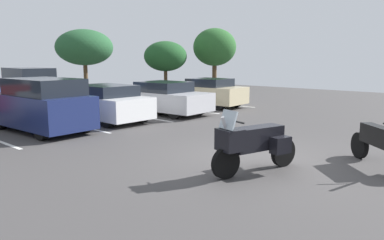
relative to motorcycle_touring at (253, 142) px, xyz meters
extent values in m
cube|color=#423F3F|center=(1.06, 0.59, -0.73)|extent=(44.00, 44.00, 0.10)
cylinder|color=black|center=(-0.71, 0.20, -0.35)|extent=(0.68, 0.30, 0.67)
cylinder|color=black|center=(0.90, -0.25, -0.35)|extent=(0.68, 0.30, 0.67)
cube|color=black|center=(0.09, -0.03, 0.09)|extent=(1.32, 0.74, 0.50)
cylinder|color=#B2B2B7|center=(-0.60, 0.17, 0.07)|extent=(0.51, 0.21, 1.14)
cylinder|color=black|center=(-0.52, 0.15, 0.52)|extent=(0.20, 0.61, 0.04)
cube|color=black|center=(-0.62, 0.17, 0.14)|extent=(0.56, 0.60, 0.45)
cube|color=#B2C1CC|center=(-0.66, 0.19, 0.56)|extent=(0.27, 0.47, 0.39)
cube|color=black|center=(0.36, -0.46, -0.05)|extent=(0.49, 0.35, 0.36)
cube|color=black|center=(0.55, 0.21, -0.05)|extent=(0.49, 0.35, 0.36)
cylinder|color=black|center=(2.84, -1.33, -0.35)|extent=(0.54, 0.56, 0.65)
cube|color=black|center=(2.29, -1.91, 0.05)|extent=(1.03, 1.06, 0.45)
cube|color=silver|center=(0.53, 8.33, -0.68)|extent=(0.12, 4.79, 0.01)
cube|color=silver|center=(3.53, 8.33, -0.68)|extent=(0.12, 4.79, 0.01)
cube|color=silver|center=(6.52, 8.33, -0.68)|extent=(0.12, 4.79, 0.01)
cube|color=silver|center=(9.52, 8.33, -0.68)|extent=(0.12, 4.79, 0.01)
cube|color=navy|center=(-0.80, 8.08, 0.05)|extent=(1.99, 4.27, 1.07)
cube|color=black|center=(-0.79, 7.77, 0.87)|extent=(1.78, 2.78, 0.55)
cylinder|color=black|center=(-1.64, 9.47, -0.38)|extent=(0.25, 0.62, 0.61)
cylinder|color=black|center=(-0.08, 9.53, -0.38)|extent=(0.25, 0.62, 0.61)
cylinder|color=black|center=(-1.52, 6.62, -0.38)|extent=(0.25, 0.62, 0.61)
cylinder|color=black|center=(0.03, 6.68, -0.38)|extent=(0.25, 0.62, 0.61)
cube|color=white|center=(1.91, 8.34, -0.07)|extent=(1.93, 4.42, 0.82)
cube|color=black|center=(1.91, 8.09, 0.56)|extent=(1.76, 2.22, 0.43)
cylinder|color=black|center=(1.10, 9.84, -0.36)|extent=(0.22, 0.64, 0.64)
cylinder|color=black|center=(2.74, 9.83, -0.36)|extent=(0.22, 0.64, 0.64)
cylinder|color=black|center=(1.08, 6.85, -0.36)|extent=(0.22, 0.64, 0.64)
cylinder|color=black|center=(2.71, 6.84, -0.36)|extent=(0.22, 0.64, 0.64)
cube|color=#B7B7BC|center=(4.88, 8.10, -0.07)|extent=(2.12, 4.94, 0.80)
cube|color=black|center=(4.88, 7.86, 0.55)|extent=(1.87, 2.19, 0.44)
cylinder|color=black|center=(3.97, 9.73, -0.34)|extent=(0.24, 0.68, 0.67)
cylinder|color=black|center=(5.66, 9.79, -0.34)|extent=(0.24, 0.68, 0.67)
cylinder|color=black|center=(4.09, 6.42, -0.34)|extent=(0.24, 0.68, 0.67)
cylinder|color=black|center=(5.78, 6.48, -0.34)|extent=(0.24, 0.68, 0.67)
cube|color=#C1B289|center=(8.20, 8.24, -0.03)|extent=(2.11, 4.46, 0.84)
cube|color=black|center=(8.22, 7.88, 0.59)|extent=(1.83, 2.05, 0.40)
cylinder|color=black|center=(7.31, 9.68, -0.33)|extent=(0.26, 0.71, 0.70)
cylinder|color=black|center=(8.92, 9.77, -0.33)|extent=(0.26, 0.71, 0.70)
cylinder|color=black|center=(7.48, 6.72, -0.33)|extent=(0.26, 0.71, 0.70)
cylinder|color=black|center=(9.09, 6.80, -0.33)|extent=(0.26, 0.71, 0.70)
cylinder|color=black|center=(-0.11, 13.43, -0.37)|extent=(0.26, 0.64, 0.63)
cube|color=tan|center=(2.00, 15.20, 0.10)|extent=(2.23, 4.85, 1.11)
cube|color=black|center=(1.99, 15.01, 1.00)|extent=(1.95, 3.37, 0.68)
cylinder|color=black|center=(1.37, 16.86, -0.33)|extent=(0.28, 0.73, 0.71)
cylinder|color=black|center=(2.92, 16.72, -0.33)|extent=(0.28, 0.73, 0.71)
cylinder|color=black|center=(1.09, 13.67, -0.33)|extent=(0.28, 0.73, 0.71)
cylinder|color=black|center=(2.63, 13.54, -0.33)|extent=(0.28, 0.73, 0.71)
cylinder|color=#4C3823|center=(15.32, 18.50, 0.04)|extent=(0.30, 0.30, 1.45)
ellipsoid|color=#1E4C23|center=(15.32, 18.50, 2.03)|extent=(3.62, 3.62, 2.52)
cylinder|color=#4C3823|center=(8.40, 19.81, 0.33)|extent=(0.30, 0.30, 2.02)
ellipsoid|color=#23512D|center=(8.40, 19.81, 2.63)|extent=(4.11, 4.11, 2.59)
cylinder|color=#4C3823|center=(19.71, 16.69, 0.25)|extent=(0.41, 0.41, 1.87)
ellipsoid|color=#285B28|center=(19.71, 16.69, 2.85)|extent=(3.85, 3.85, 3.34)
camera|label=1|loc=(-6.68, -4.20, 1.78)|focal=34.44mm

